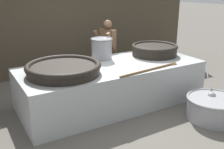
# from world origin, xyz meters

# --- Properties ---
(ground_plane) EXTENTS (60.00, 60.00, 0.00)m
(ground_plane) POSITION_xyz_m (0.00, 0.00, 0.00)
(ground_plane) COLOR #666059
(back_wall) EXTENTS (8.52, 0.24, 3.25)m
(back_wall) POSITION_xyz_m (0.00, 2.67, 1.62)
(back_wall) COLOR #4C4233
(back_wall) RESTS_ON ground_plane
(hearth_platform) EXTENTS (3.79, 1.60, 0.85)m
(hearth_platform) POSITION_xyz_m (0.00, 0.00, 0.42)
(hearth_platform) COLOR #B2B7B7
(hearth_platform) RESTS_ON ground_plane
(giant_wok_near) EXTENTS (1.38, 1.38, 0.21)m
(giant_wok_near) POSITION_xyz_m (-1.07, -0.07, 0.96)
(giant_wok_near) COLOR black
(giant_wok_near) RESTS_ON hearth_platform
(giant_wok_far) EXTENTS (1.07, 1.07, 0.25)m
(giant_wok_far) POSITION_xyz_m (1.26, 0.19, 0.99)
(giant_wok_far) COLOR black
(giant_wok_far) RESTS_ON hearth_platform
(stock_pot) EXTENTS (0.48, 0.48, 0.46)m
(stock_pot) POSITION_xyz_m (0.04, 0.51, 1.09)
(stock_pot) COLOR gray
(stock_pot) RESTS_ON hearth_platform
(stirring_paddle) EXTENTS (1.47, 0.24, 0.04)m
(stirring_paddle) POSITION_xyz_m (0.49, -0.69, 0.87)
(stirring_paddle) COLOR brown
(stirring_paddle) RESTS_ON hearth_platform
(cook) EXTENTS (0.45, 0.63, 1.59)m
(cook) POSITION_xyz_m (0.61, 1.27, 0.86)
(cook) COLOR brown
(cook) RESTS_ON ground_plane
(prep_bowl_vegetables) EXTENTS (0.99, 1.14, 0.83)m
(prep_bowl_vegetables) POSITION_xyz_m (1.27, -1.58, 0.24)
(prep_bowl_vegetables) COLOR #9E9EA3
(prep_bowl_vegetables) RESTS_ON ground_plane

